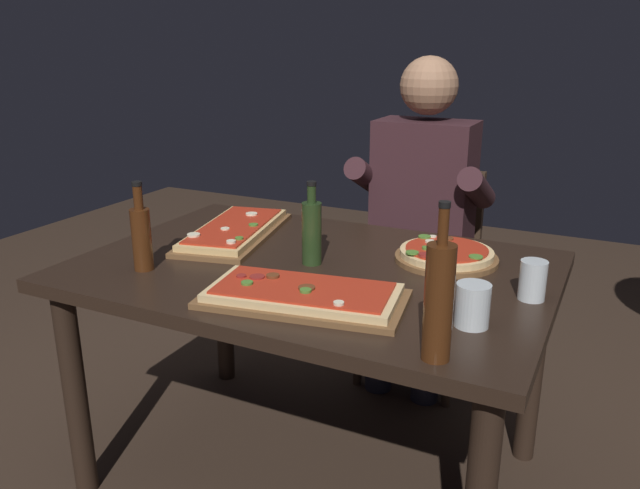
% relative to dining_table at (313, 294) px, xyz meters
% --- Properties ---
extents(ground_plane, '(6.40, 6.40, 0.00)m').
position_rel_dining_table_xyz_m(ground_plane, '(0.00, 0.00, -0.64)').
color(ground_plane, '#38281E').
extents(dining_table, '(1.40, 0.96, 0.74)m').
position_rel_dining_table_xyz_m(dining_table, '(0.00, 0.00, 0.00)').
color(dining_table, black).
rests_on(dining_table, ground_plane).
extents(pizza_rectangular_front, '(0.56, 0.34, 0.05)m').
position_rel_dining_table_xyz_m(pizza_rectangular_front, '(0.11, -0.26, 0.11)').
color(pizza_rectangular_front, brown).
rests_on(pizza_rectangular_front, dining_table).
extents(pizza_rectangular_left, '(0.36, 0.59, 0.05)m').
position_rel_dining_table_xyz_m(pizza_rectangular_left, '(-0.37, 0.14, 0.11)').
color(pizza_rectangular_left, brown).
rests_on(pizza_rectangular_left, dining_table).
extents(pizza_round_far, '(0.31, 0.31, 0.05)m').
position_rel_dining_table_xyz_m(pizza_round_far, '(0.35, 0.21, 0.12)').
color(pizza_round_far, brown).
rests_on(pizza_round_far, dining_table).
extents(wine_bottle_dark, '(0.06, 0.06, 0.25)m').
position_rel_dining_table_xyz_m(wine_bottle_dark, '(-0.01, 0.01, 0.20)').
color(wine_bottle_dark, '#233819').
rests_on(wine_bottle_dark, dining_table).
extents(oil_bottle_amber, '(0.06, 0.06, 0.26)m').
position_rel_dining_table_xyz_m(oil_bottle_amber, '(-0.43, -0.25, 0.20)').
color(oil_bottle_amber, '#47230F').
rests_on(oil_bottle_amber, dining_table).
extents(vinegar_bottle_green, '(0.06, 0.06, 0.35)m').
position_rel_dining_table_xyz_m(vinegar_bottle_green, '(0.50, -0.41, 0.23)').
color(vinegar_bottle_green, '#47230F').
rests_on(vinegar_bottle_green, dining_table).
extents(tumbler_near_camera, '(0.08, 0.08, 0.11)m').
position_rel_dining_table_xyz_m(tumbler_near_camera, '(0.53, -0.21, 0.15)').
color(tumbler_near_camera, silver).
rests_on(tumbler_near_camera, dining_table).
extents(tumbler_far_side, '(0.07, 0.07, 0.11)m').
position_rel_dining_table_xyz_m(tumbler_far_side, '(0.63, 0.02, 0.14)').
color(tumbler_far_side, silver).
rests_on(tumbler_far_side, dining_table).
extents(diner_chair, '(0.44, 0.44, 0.87)m').
position_rel_dining_table_xyz_m(diner_chair, '(0.10, 0.86, -0.16)').
color(diner_chair, '#3D2B1E').
rests_on(diner_chair, ground_plane).
extents(seated_diner, '(0.53, 0.41, 1.33)m').
position_rel_dining_table_xyz_m(seated_diner, '(0.10, 0.74, 0.10)').
color(seated_diner, '#23232D').
rests_on(seated_diner, ground_plane).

